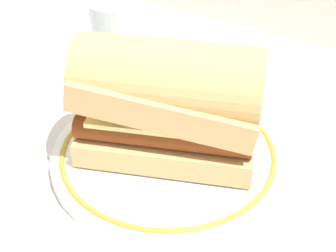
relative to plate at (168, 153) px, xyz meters
The scene contains 4 objects.
ground_plane 0.04m from the plate, 132.63° to the right, with size 1.50×1.50×0.00m, color beige.
plate is the anchor object (origin of this frame).
sausage_sandwich 0.07m from the plate, 161.57° to the left, with size 0.21×0.16×0.13m.
drinking_glass 0.21m from the plate, 143.70° to the left, with size 0.06×0.06×0.10m.
Camera 1 is at (0.24, -0.31, 0.35)m, focal length 51.17 mm.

